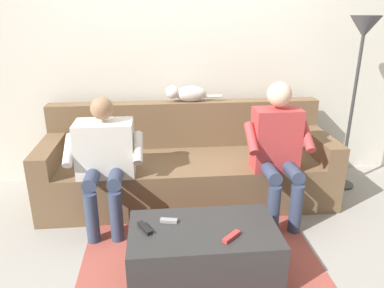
% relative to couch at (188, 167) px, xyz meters
% --- Properties ---
extents(ground_plane, '(8.00, 8.00, 0.00)m').
position_rel_couch_xyz_m(ground_plane, '(0.00, 0.74, -0.29)').
color(ground_plane, gray).
extents(back_wall, '(5.06, 0.06, 2.74)m').
position_rel_couch_xyz_m(back_wall, '(0.00, -0.51, 1.08)').
color(back_wall, beige).
rests_on(back_wall, ground).
extents(couch, '(2.58, 0.84, 0.84)m').
position_rel_couch_xyz_m(couch, '(0.00, 0.00, 0.00)').
color(couch, brown).
rests_on(couch, ground).
extents(coffee_table, '(0.96, 0.54, 0.35)m').
position_rel_couch_xyz_m(coffee_table, '(0.00, 1.13, -0.11)').
color(coffee_table, '#2D2D2D').
rests_on(coffee_table, ground).
extents(person_left_seated, '(0.53, 0.50, 1.14)m').
position_rel_couch_xyz_m(person_left_seated, '(-0.69, 0.42, 0.35)').
color(person_left_seated, '#B23838').
rests_on(person_left_seated, ground).
extents(person_right_seated, '(0.60, 0.54, 1.04)m').
position_rel_couch_xyz_m(person_right_seated, '(0.69, 0.39, 0.30)').
color(person_right_seated, beige).
rests_on(person_right_seated, ground).
extents(cat_on_backrest, '(0.53, 0.13, 0.16)m').
position_rel_couch_xyz_m(cat_on_backrest, '(-0.01, -0.28, 0.64)').
color(cat_on_backrest, silver).
rests_on(cat_on_backrest, couch).
extents(remote_gray, '(0.12, 0.06, 0.02)m').
position_rel_couch_xyz_m(remote_gray, '(0.22, 1.03, 0.08)').
color(remote_gray, gray).
rests_on(remote_gray, coffee_table).
extents(remote_black, '(0.10, 0.15, 0.03)m').
position_rel_couch_xyz_m(remote_black, '(0.37, 1.11, 0.08)').
color(remote_black, black).
rests_on(remote_black, coffee_table).
extents(remote_red, '(0.13, 0.12, 0.03)m').
position_rel_couch_xyz_m(remote_red, '(-0.16, 1.25, 0.08)').
color(remote_red, '#B73333').
rests_on(remote_red, coffee_table).
extents(floor_rug, '(1.66, 1.47, 0.01)m').
position_rel_couch_xyz_m(floor_rug, '(0.00, 1.01, -0.28)').
color(floor_rug, '#9E473D').
rests_on(floor_rug, ground).
extents(floor_lamp, '(0.27, 0.27, 1.62)m').
position_rel_couch_xyz_m(floor_lamp, '(-1.55, -0.05, 1.07)').
color(floor_lamp, '#2D2D2D').
rests_on(floor_lamp, ground).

